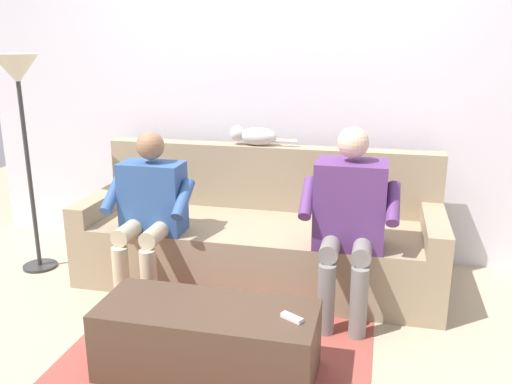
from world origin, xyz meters
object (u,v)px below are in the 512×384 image
Objects in this scene: floor_lamp at (19,88)px; couch at (260,238)px; person_left_seated at (349,213)px; cat_on_backrest at (254,136)px; remote_white at (292,318)px; person_right_seated at (149,207)px; coffee_table at (208,340)px.

couch is at bearing -172.09° from floor_lamp.
person_left_seated is 2.32× the size of cat_on_backrest.
floor_lamp reaches higher than remote_white.
person_right_seated is 2.18× the size of cat_on_backrest.
cat_on_backrest is at bearing -85.50° from coffee_table.
cat_on_backrest reaches higher than couch.
couch is 21.49× the size of remote_white.
coffee_table is at bearing 90.00° from couch.
remote_white is (-0.42, 0.02, 0.19)m from coffee_table.
person_left_seated is 0.75× the size of floor_lamp.
cat_on_backrest is at bearing -42.56° from person_left_seated.
person_right_seated is at bearing 168.13° from floor_lamp.
remote_white is at bearing 109.46° from couch.
person_left_seated is at bearing -128.01° from coffee_table.
couch is at bearing 111.52° from cat_on_backrest.
floor_lamp is (1.61, 0.22, 1.01)m from couch.
person_right_seated is 9.52× the size of remote_white.
cat_on_backrest is 1.69m from remote_white.
coffee_table is 2.19× the size of cat_on_backrest.
floor_lamp is (1.50, 0.52, 0.35)m from cat_on_backrest.
person_left_seated is (-0.62, 0.38, 0.35)m from couch.
cat_on_backrest is (-0.50, -0.73, 0.35)m from person_right_seated.
floor_lamp is at bearing -4.06° from person_left_seated.
couch is 2.12× the size of person_left_seated.
remote_white is 0.07× the size of floor_lamp.
person_left_seated is at bearing 137.44° from cat_on_backrest.
cat_on_backrest is at bearing -160.94° from floor_lamp.
remote_white is (-0.54, 1.49, -0.57)m from cat_on_backrest.
coffee_table is 1.66m from cat_on_backrest.
couch is 1.58× the size of floor_lamp.
person_left_seated is 1.24m from person_right_seated.
person_right_seated is 1.23m from floor_lamp.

